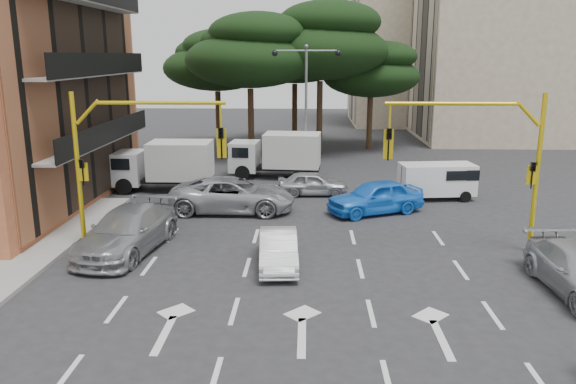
# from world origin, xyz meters

# --- Properties ---
(ground) EXTENTS (120.00, 120.00, 0.00)m
(ground) POSITION_xyz_m (0.00, 0.00, 0.00)
(ground) COLOR #28282B
(ground) RESTS_ON ground
(median_strip) EXTENTS (1.40, 6.00, 0.15)m
(median_strip) POSITION_xyz_m (0.00, 16.00, 0.07)
(median_strip) COLOR gray
(median_strip) RESTS_ON ground
(apartment_beige_near) EXTENTS (20.20, 12.15, 18.70)m
(apartment_beige_near) POSITION_xyz_m (19.95, 32.00, 9.35)
(apartment_beige_near) COLOR tan
(apartment_beige_near) RESTS_ON ground
(apartment_beige_far) EXTENTS (16.20, 12.15, 16.70)m
(apartment_beige_far) POSITION_xyz_m (12.95, 44.00, 8.35)
(apartment_beige_far) COLOR tan
(apartment_beige_far) RESTS_ON ground
(pine_left_near) EXTENTS (9.15, 9.15, 10.23)m
(pine_left_near) POSITION_xyz_m (-3.94, 21.96, 7.60)
(pine_left_near) COLOR #382616
(pine_left_near) RESTS_ON ground
(pine_center) EXTENTS (9.98, 9.98, 11.16)m
(pine_center) POSITION_xyz_m (1.06, 23.96, 8.30)
(pine_center) COLOR #382616
(pine_center) RESTS_ON ground
(pine_left_far) EXTENTS (8.32, 8.32, 9.30)m
(pine_left_far) POSITION_xyz_m (-6.94, 25.96, 6.91)
(pine_left_far) COLOR #382616
(pine_left_far) RESTS_ON ground
(pine_right) EXTENTS (7.49, 7.49, 8.37)m
(pine_right) POSITION_xyz_m (5.06, 25.96, 6.22)
(pine_right) COLOR #382616
(pine_right) RESTS_ON ground
(pine_back) EXTENTS (9.15, 9.15, 10.23)m
(pine_back) POSITION_xyz_m (-0.94, 28.96, 7.60)
(pine_back) COLOR #382616
(pine_back) RESTS_ON ground
(signal_mast_right) EXTENTS (5.79, 0.37, 6.00)m
(signal_mast_right) POSITION_xyz_m (6.80, 1.99, 3.88)
(signal_mast_right) COLOR gold
(signal_mast_right) RESTS_ON ground
(signal_mast_left) EXTENTS (5.79, 0.37, 6.00)m
(signal_mast_left) POSITION_xyz_m (-6.80, 1.99, 3.88)
(signal_mast_left) COLOR gold
(signal_mast_left) RESTS_ON ground
(street_lamp_center) EXTENTS (4.16, 0.36, 7.77)m
(street_lamp_center) POSITION_xyz_m (0.00, 16.00, 5.43)
(street_lamp_center) COLOR slate
(street_lamp_center) RESTS_ON median_strip
(car_white_hatch) EXTENTS (1.56, 3.84, 1.24)m
(car_white_hatch) POSITION_xyz_m (-0.89, 0.17, 0.62)
(car_white_hatch) COLOR silver
(car_white_hatch) RESTS_ON ground
(car_blue_compact) EXTENTS (4.98, 3.59, 1.57)m
(car_blue_compact) POSITION_xyz_m (3.33, 7.19, 0.79)
(car_blue_compact) COLOR blue
(car_blue_compact) RESTS_ON ground
(car_silver_wagon) EXTENTS (3.17, 5.95, 1.64)m
(car_silver_wagon) POSITION_xyz_m (-6.69, 1.49, 0.82)
(car_silver_wagon) COLOR #96999D
(car_silver_wagon) RESTS_ON ground
(car_silver_cross_a) EXTENTS (5.89, 2.74, 1.63)m
(car_silver_cross_a) POSITION_xyz_m (-3.44, 7.24, 0.82)
(car_silver_cross_a) COLOR #ADB0B5
(car_silver_cross_a) RESTS_ON ground
(car_silver_cross_b) EXTENTS (3.78, 1.61, 1.27)m
(car_silver_cross_b) POSITION_xyz_m (0.41, 10.61, 0.64)
(car_silver_cross_b) COLOR #A9ACB2
(car_silver_cross_b) RESTS_ON ground
(van_white) EXTENTS (3.94, 2.13, 1.88)m
(van_white) POSITION_xyz_m (6.83, 10.04, 0.94)
(van_white) COLOR white
(van_white) RESTS_ON ground
(box_truck_a) EXTENTS (5.57, 2.37, 2.73)m
(box_truck_a) POSITION_xyz_m (-7.82, 11.38, 1.36)
(box_truck_a) COLOR silver
(box_truck_a) RESTS_ON ground
(box_truck_b) EXTENTS (5.71, 2.78, 2.72)m
(box_truck_b) POSITION_xyz_m (-1.81, 15.03, 1.36)
(box_truck_b) COLOR silver
(box_truck_b) RESTS_ON ground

